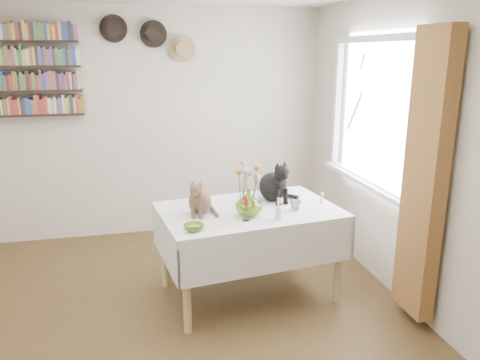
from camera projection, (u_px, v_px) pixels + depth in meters
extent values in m
cube|color=brown|center=(163.00, 346.00, 3.35)|extent=(4.04, 4.54, 0.04)
cube|color=beige|center=(143.00, 124.00, 5.15)|extent=(4.04, 0.04, 2.54)
cube|color=beige|center=(431.00, 160.00, 3.45)|extent=(0.04, 4.54, 2.54)
cube|color=white|center=(374.00, 113.00, 4.13)|extent=(0.01, 1.40, 1.20)
cube|color=white|center=(380.00, 38.00, 3.96)|extent=(0.06, 1.52, 0.06)
cube|color=white|center=(369.00, 181.00, 4.30)|extent=(0.06, 1.52, 0.06)
cube|color=white|center=(423.00, 125.00, 3.44)|extent=(0.06, 0.06, 1.20)
cube|color=white|center=(339.00, 104.00, 4.81)|extent=(0.06, 0.06, 1.20)
cube|color=white|center=(366.00, 182.00, 4.29)|extent=(0.12, 1.50, 0.04)
cube|color=brown|center=(425.00, 178.00, 3.34)|extent=(0.12, 0.38, 2.10)
cube|color=white|center=(249.00, 212.00, 3.86)|extent=(1.55, 1.11, 0.06)
cylinder|color=tan|center=(187.00, 289.00, 3.40)|extent=(0.06, 0.06, 0.71)
cylinder|color=tan|center=(338.00, 262.00, 3.83)|extent=(0.06, 0.06, 0.71)
cylinder|color=tan|center=(165.00, 249.00, 4.09)|extent=(0.06, 0.06, 0.71)
cylinder|color=tan|center=(295.00, 230.00, 4.52)|extent=(0.06, 0.06, 0.71)
imported|color=#B0D54C|center=(249.00, 203.00, 3.65)|extent=(0.27, 0.27, 0.21)
imported|color=#B0D54C|center=(194.00, 228.00, 3.38)|extent=(0.16, 0.16, 0.05)
imported|color=white|center=(295.00, 205.00, 3.81)|extent=(0.10, 0.10, 0.08)
cylinder|color=white|center=(278.00, 214.00, 3.59)|extent=(0.05, 0.05, 0.10)
cylinder|color=white|center=(278.00, 203.00, 3.57)|extent=(0.02, 0.02, 0.08)
cylinder|color=white|center=(246.00, 215.00, 3.57)|extent=(0.06, 0.06, 0.09)
cone|color=white|center=(322.00, 199.00, 3.99)|extent=(0.05, 0.05, 0.07)
sphere|color=beige|center=(322.00, 194.00, 3.98)|extent=(0.03, 0.03, 0.03)
cylinder|color=#4C7233|center=(245.00, 192.00, 3.63)|extent=(0.01, 0.01, 0.30)
sphere|color=#F09ABF|center=(245.00, 173.00, 3.59)|extent=(0.07, 0.07, 0.07)
cylinder|color=#4C7233|center=(254.00, 195.00, 3.63)|extent=(0.01, 0.01, 0.26)
sphere|color=#F09ABF|center=(254.00, 178.00, 3.59)|extent=(0.06, 0.06, 0.06)
cylinder|color=#4C7233|center=(255.00, 188.00, 3.67)|extent=(0.01, 0.01, 0.34)
sphere|color=orange|center=(255.00, 167.00, 3.62)|extent=(0.06, 0.06, 0.06)
cylinder|color=#4C7233|center=(240.00, 190.00, 3.65)|extent=(0.01, 0.01, 0.31)
sphere|color=orange|center=(240.00, 171.00, 3.61)|extent=(0.05, 0.05, 0.05)
cylinder|color=#4C7233|center=(247.00, 186.00, 3.67)|extent=(0.01, 0.01, 0.37)
sphere|color=#999E93|center=(247.00, 163.00, 3.62)|extent=(0.04, 0.04, 0.04)
cylinder|color=#4C7233|center=(243.00, 191.00, 3.59)|extent=(0.01, 0.01, 0.33)
sphere|color=#999E93|center=(243.00, 171.00, 3.54)|extent=(0.04, 0.04, 0.04)
cylinder|color=#4C7233|center=(259.00, 193.00, 3.61)|extent=(0.01, 0.01, 0.29)
sphere|color=#999E93|center=(259.00, 175.00, 3.57)|extent=(0.04, 0.04, 0.04)
cube|color=black|center=(33.00, 115.00, 4.77)|extent=(1.00, 0.16, 0.02)
cube|color=black|center=(30.00, 91.00, 4.70)|extent=(1.00, 0.16, 0.02)
cube|color=black|center=(28.00, 66.00, 4.64)|extent=(1.00, 0.16, 0.02)
cube|color=black|center=(25.00, 41.00, 4.58)|extent=(1.00, 0.16, 0.02)
cylinder|color=black|center=(113.00, 29.00, 4.77)|extent=(0.28, 0.02, 0.28)
cylinder|color=black|center=(113.00, 28.00, 4.74)|extent=(0.16, 0.08, 0.16)
cylinder|color=black|center=(153.00, 34.00, 4.87)|extent=(0.28, 0.02, 0.28)
cylinder|color=black|center=(154.00, 34.00, 4.84)|extent=(0.16, 0.08, 0.16)
cylinder|color=tan|center=(183.00, 49.00, 4.98)|extent=(0.28, 0.02, 0.28)
cylinder|color=tan|center=(183.00, 49.00, 4.94)|extent=(0.16, 0.08, 0.16)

